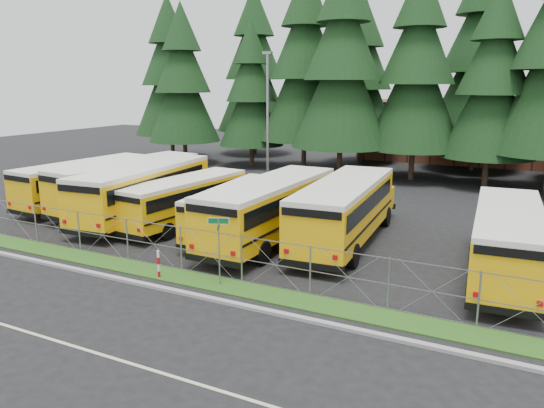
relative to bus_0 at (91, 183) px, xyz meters
The scene contains 27 objects.
ground 15.35m from the bus_0, 25.19° to the right, with size 120.00×120.00×0.00m, color black.
curb 16.89m from the bus_0, 34.78° to the right, with size 50.00×0.25×0.12m, color gray.
grass_verge 16.14m from the bus_0, 30.68° to the right, with size 50.00×1.40×0.06m, color #274F16.
road_lane_line 20.09m from the bus_0, 46.37° to the right, with size 50.00×0.12×0.01m, color beige.
chainlink_fence 15.74m from the bus_0, 28.49° to the right, with size 44.00×0.10×2.00m, color gray, non-canonical shape.
brick_building 38.95m from the bus_0, 59.38° to the left, with size 22.00×10.00×6.00m, color brown.
bus_0 is the anchor object (origin of this frame).
bus_1 3.39m from the bus_0, ahead, with size 2.88×12.18×3.19m, color #FFB408, non-canonical shape.
bus_2 5.76m from the bus_0, 10.44° to the right, with size 2.92×12.39×3.25m, color #FFB408, non-canonical shape.
bus_3 8.64m from the bus_0, ahead, with size 2.43×10.30×2.70m, color #FFB408, non-canonical shape.
bus_4 12.18m from the bus_0, ahead, with size 2.34×9.92×2.60m, color #FFB408, non-canonical shape.
bus_5 14.43m from the bus_0, ahead, with size 2.87×12.16×3.19m, color #FFB408, non-canonical shape.
bus_6 17.75m from the bus_0, ahead, with size 2.89×12.23×3.21m, color #FFB408, non-canonical shape.
bus_east 25.34m from the bus_0, ahead, with size 2.66×11.28×2.96m, color #FFB408, non-canonical shape.
street_sign 17.28m from the bus_0, 28.31° to the right, with size 0.78×0.52×2.81m.
striped_bollard 15.22m from the bus_0, 34.65° to the right, with size 0.11×0.11×1.20m, color #B20C0C.
light_standard 13.66m from the bus_0, 54.53° to the left, with size 0.70×0.35×10.14m.
conifer_0 24.24m from the bus_0, 114.29° to the left, with size 7.63×7.63×16.87m, color black, non-canonical shape.
conifer_1 19.68m from the bus_0, 106.97° to the left, with size 6.98×6.98×15.44m, color black, non-canonical shape.
conifer_2 20.40m from the bus_0, 86.74° to the left, with size 6.18×6.18×13.67m, color black, non-canonical shape.
conifer_3 22.85m from the bus_0, 73.25° to the left, with size 8.24×8.24×18.22m, color black, non-canonical shape.
conifer_4 21.78m from the bus_0, 57.48° to the left, with size 8.13×8.13×17.97m, color black, non-canonical shape.
conifer_5 26.39m from the bus_0, 49.15° to the left, with size 7.80×7.80×17.25m, color black, non-canonical shape.
conifer_6 29.93m from the bus_0, 39.97° to the left, with size 7.04×7.04×15.57m, color black, non-canonical shape.
conifer_10 28.72m from the bus_0, 96.00° to the left, with size 8.25×8.25×18.25m, color black, non-canonical shape.
conifer_11 29.14m from the bus_0, 69.88° to the left, with size 7.26×7.26×16.05m, color black, non-canonical shape.
conifer_12 34.63m from the bus_0, 52.52° to the left, with size 8.82×8.82×19.50m, color black, non-canonical shape.
Camera 1 is at (12.33, -18.52, 7.96)m, focal length 35.00 mm.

